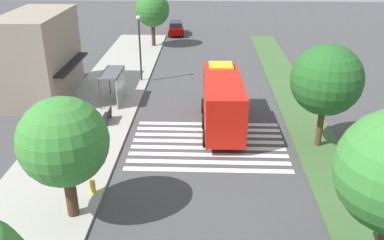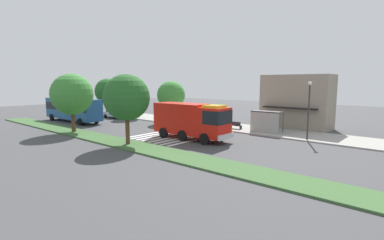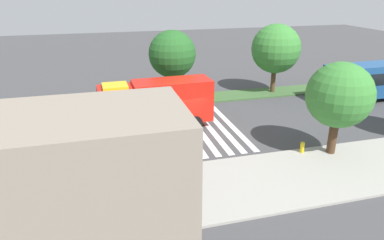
{
  "view_description": "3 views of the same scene",
  "coord_description": "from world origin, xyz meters",
  "px_view_note": "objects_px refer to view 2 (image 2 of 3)",
  "views": [
    {
      "loc": [
        -24.04,
        0.19,
        12.64
      ],
      "look_at": [
        0.81,
        1.08,
        1.27
      ],
      "focal_mm": 38.86,
      "sensor_mm": 36.0,
      "label": 1
    },
    {
      "loc": [
        21.43,
        -23.0,
        5.86
      ],
      "look_at": [
        1.21,
        0.64,
        1.77
      ],
      "focal_mm": 26.51,
      "sensor_mm": 36.0,
      "label": 2
    },
    {
      "loc": [
        6.29,
        23.82,
        10.48
      ],
      "look_at": [
        0.09,
        1.01,
        1.15
      ],
      "focal_mm": 32.41,
      "sensor_mm": 36.0,
      "label": 3
    }
  ],
  "objects_px": {
    "transit_bus": "(73,108)",
    "median_tree_west": "(127,98)",
    "bus_stop_shelter": "(266,117)",
    "bench_near_shelter": "(235,125)",
    "street_lamp": "(309,105)",
    "median_tree_far_west": "(72,94)",
    "sidewalk_tree_far_west": "(108,91)",
    "fire_hydrant": "(178,121)",
    "parked_car_west": "(115,113)",
    "fire_truck": "(193,119)",
    "sidewalk_tree_west": "(134,92)",
    "sidewalk_tree_center": "(171,95)"
  },
  "relations": [
    {
      "from": "transit_bus",
      "to": "median_tree_west",
      "type": "bearing_deg",
      "value": 165.1
    },
    {
      "from": "median_tree_west",
      "to": "bus_stop_shelter",
      "type": "bearing_deg",
      "value": 63.93
    },
    {
      "from": "bench_near_shelter",
      "to": "street_lamp",
      "type": "bearing_deg",
      "value": -6.92
    },
    {
      "from": "street_lamp",
      "to": "median_tree_far_west",
      "type": "bearing_deg",
      "value": -149.84
    },
    {
      "from": "sidewalk_tree_far_west",
      "to": "fire_hydrant",
      "type": "distance_m",
      "value": 18.43
    },
    {
      "from": "bus_stop_shelter",
      "to": "sidewalk_tree_far_west",
      "type": "bearing_deg",
      "value": -178.6
    },
    {
      "from": "parked_car_west",
      "to": "sidewalk_tree_far_west",
      "type": "xyz_separation_m",
      "value": [
        -5.08,
        2.2,
        3.41
      ]
    },
    {
      "from": "fire_truck",
      "to": "bus_stop_shelter",
      "type": "height_order",
      "value": "fire_truck"
    },
    {
      "from": "median_tree_far_west",
      "to": "median_tree_west",
      "type": "bearing_deg",
      "value": 0.0
    },
    {
      "from": "sidewalk_tree_west",
      "to": "median_tree_far_west",
      "type": "height_order",
      "value": "median_tree_far_west"
    },
    {
      "from": "bus_stop_shelter",
      "to": "sidewalk_tree_center",
      "type": "height_order",
      "value": "sidewalk_tree_center"
    },
    {
      "from": "median_tree_far_west",
      "to": "street_lamp",
      "type": "bearing_deg",
      "value": 30.16
    },
    {
      "from": "bench_near_shelter",
      "to": "sidewalk_tree_west",
      "type": "bearing_deg",
      "value": -177.87
    },
    {
      "from": "median_tree_far_west",
      "to": "sidewalk_tree_far_west",
      "type": "bearing_deg",
      "value": 134.82
    },
    {
      "from": "sidewalk_tree_west",
      "to": "fire_hydrant",
      "type": "xyz_separation_m",
      "value": [
        10.38,
        -0.5,
        -3.79
      ]
    },
    {
      "from": "parked_car_west",
      "to": "bus_stop_shelter",
      "type": "distance_m",
      "value": 25.93
    },
    {
      "from": "sidewalk_tree_far_west",
      "to": "sidewalk_tree_west",
      "type": "height_order",
      "value": "sidewalk_tree_far_west"
    },
    {
      "from": "fire_truck",
      "to": "sidewalk_tree_far_west",
      "type": "relative_size",
      "value": 1.34
    },
    {
      "from": "bench_near_shelter",
      "to": "sidewalk_tree_center",
      "type": "relative_size",
      "value": 0.27
    },
    {
      "from": "sidewalk_tree_far_west",
      "to": "fire_hydrant",
      "type": "height_order",
      "value": "sidewalk_tree_far_west"
    },
    {
      "from": "transit_bus",
      "to": "bus_stop_shelter",
      "type": "xyz_separation_m",
      "value": [
        26.47,
        9.74,
        -0.2
      ]
    },
    {
      "from": "transit_bus",
      "to": "bench_near_shelter",
      "type": "bearing_deg",
      "value": -158.46
    },
    {
      "from": "fire_truck",
      "to": "parked_car_west",
      "type": "relative_size",
      "value": 1.98
    },
    {
      "from": "bench_near_shelter",
      "to": "bus_stop_shelter",
      "type": "bearing_deg",
      "value": 0.58
    },
    {
      "from": "transit_bus",
      "to": "sidewalk_tree_center",
      "type": "distance_m",
      "value": 15.01
    },
    {
      "from": "street_lamp",
      "to": "sidewalk_tree_far_west",
      "type": "distance_m",
      "value": 36.02
    },
    {
      "from": "transit_bus",
      "to": "bus_stop_shelter",
      "type": "relative_size",
      "value": 3.4
    },
    {
      "from": "street_lamp",
      "to": "median_tree_far_west",
      "type": "height_order",
      "value": "median_tree_far_west"
    },
    {
      "from": "bus_stop_shelter",
      "to": "sidewalk_tree_far_west",
      "type": "distance_m",
      "value": 30.93
    },
    {
      "from": "bench_near_shelter",
      "to": "sidewalk_tree_center",
      "type": "xyz_separation_m",
      "value": [
        -10.6,
        -0.71,
        3.46
      ]
    },
    {
      "from": "parked_car_west",
      "to": "bench_near_shelter",
      "type": "height_order",
      "value": "parked_car_west"
    },
    {
      "from": "fire_hydrant",
      "to": "bus_stop_shelter",
      "type": "bearing_deg",
      "value": 5.6
    },
    {
      "from": "transit_bus",
      "to": "median_tree_far_west",
      "type": "distance_m",
      "value": 10.43
    },
    {
      "from": "fire_hydrant",
      "to": "street_lamp",
      "type": "bearing_deg",
      "value": 0.32
    },
    {
      "from": "transit_bus",
      "to": "median_tree_far_west",
      "type": "relative_size",
      "value": 1.75
    },
    {
      "from": "sidewalk_tree_far_west",
      "to": "sidewalk_tree_center",
      "type": "xyz_separation_m",
      "value": [
        16.22,
        0.0,
        -0.23
      ]
    },
    {
      "from": "fire_truck",
      "to": "parked_car_west",
      "type": "height_order",
      "value": "fire_truck"
    },
    {
      "from": "sidewalk_tree_far_west",
      "to": "fire_hydrant",
      "type": "xyz_separation_m",
      "value": [
        18.03,
        -0.5,
        -3.8
      ]
    },
    {
      "from": "bus_stop_shelter",
      "to": "parked_car_west",
      "type": "bearing_deg",
      "value": -173.46
    },
    {
      "from": "sidewalk_tree_center",
      "to": "bench_near_shelter",
      "type": "bearing_deg",
      "value": 3.85
    },
    {
      "from": "street_lamp",
      "to": "transit_bus",
      "type": "bearing_deg",
      "value": -164.82
    },
    {
      "from": "parked_car_west",
      "to": "transit_bus",
      "type": "xyz_separation_m",
      "value": [
        -0.72,
        -6.79,
        1.22
      ]
    },
    {
      "from": "transit_bus",
      "to": "median_tree_far_west",
      "type": "height_order",
      "value": "median_tree_far_west"
    },
    {
      "from": "fire_truck",
      "to": "transit_bus",
      "type": "height_order",
      "value": "fire_truck"
    },
    {
      "from": "bench_near_shelter",
      "to": "sidewalk_tree_center",
      "type": "bearing_deg",
      "value": -176.15
    },
    {
      "from": "sidewalk_tree_west",
      "to": "median_tree_west",
      "type": "xyz_separation_m",
      "value": [
        16.2,
        -13.52,
        0.22
      ]
    },
    {
      "from": "sidewalk_tree_west",
      "to": "median_tree_west",
      "type": "distance_m",
      "value": 21.1
    },
    {
      "from": "street_lamp",
      "to": "median_tree_far_west",
      "type": "distance_m",
      "value": 26.12
    },
    {
      "from": "sidewalk_tree_far_west",
      "to": "parked_car_west",
      "type": "bearing_deg",
      "value": -23.39
    },
    {
      "from": "parked_car_west",
      "to": "median_tree_west",
      "type": "bearing_deg",
      "value": -29.45
    }
  ]
}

